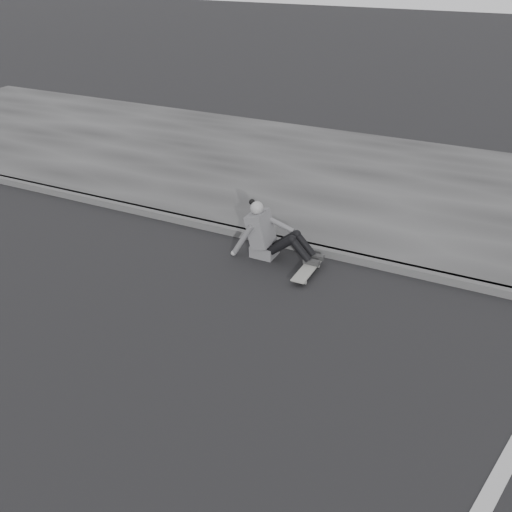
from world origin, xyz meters
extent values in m
plane|color=black|center=(0.00, 0.00, 0.00)|extent=(80.00, 80.00, 0.00)
cube|color=#444444|center=(0.00, 2.58, 0.06)|extent=(24.00, 0.16, 0.12)
cube|color=#353535|center=(0.00, 5.60, 0.06)|extent=(24.00, 6.00, 0.12)
cylinder|color=gray|center=(1.02, 1.66, 0.03)|extent=(0.03, 0.05, 0.05)
cylinder|color=gray|center=(1.17, 1.66, 0.03)|extent=(0.03, 0.05, 0.05)
cylinder|color=gray|center=(1.02, 2.18, 0.03)|extent=(0.03, 0.05, 0.05)
cylinder|color=gray|center=(1.17, 2.18, 0.03)|extent=(0.03, 0.05, 0.05)
cube|color=#313134|center=(1.09, 1.66, 0.06)|extent=(0.16, 0.04, 0.03)
cube|color=#313134|center=(1.09, 2.18, 0.06)|extent=(0.16, 0.04, 0.03)
cube|color=slate|center=(1.09, 1.92, 0.08)|extent=(0.20, 0.78, 0.02)
cube|color=#525255|center=(0.29, 2.17, 0.09)|extent=(0.36, 0.34, 0.18)
cube|color=#525255|center=(0.22, 2.17, 0.43)|extent=(0.37, 0.40, 0.57)
cube|color=#525255|center=(0.09, 2.17, 0.55)|extent=(0.14, 0.30, 0.20)
cylinder|color=gray|center=(0.17, 2.17, 0.67)|extent=(0.09, 0.09, 0.08)
sphere|color=gray|center=(0.16, 2.17, 0.76)|extent=(0.20, 0.20, 0.20)
sphere|color=black|center=(0.07, 2.19, 0.83)|extent=(0.09, 0.09, 0.09)
cylinder|color=black|center=(0.61, 2.08, 0.28)|extent=(0.43, 0.13, 0.39)
cylinder|color=black|center=(0.61, 2.26, 0.28)|extent=(0.43, 0.13, 0.39)
cylinder|color=black|center=(0.91, 2.08, 0.28)|extent=(0.35, 0.11, 0.36)
cylinder|color=black|center=(0.91, 2.26, 0.28)|extent=(0.35, 0.11, 0.36)
sphere|color=black|center=(0.77, 2.08, 0.42)|extent=(0.13, 0.13, 0.13)
sphere|color=black|center=(0.77, 2.26, 0.42)|extent=(0.13, 0.13, 0.13)
cube|color=#2A2A2A|center=(1.09, 2.08, 0.12)|extent=(0.24, 0.08, 0.07)
cube|color=#2A2A2A|center=(1.09, 2.26, 0.12)|extent=(0.24, 0.08, 0.07)
cylinder|color=#525255|center=(0.02, 1.96, 0.29)|extent=(0.38, 0.08, 0.58)
sphere|color=gray|center=(-0.13, 1.95, 0.04)|extent=(0.08, 0.08, 0.08)
cylinder|color=#525255|center=(0.46, 2.33, 0.49)|extent=(0.48, 0.08, 0.21)
camera|label=1|loc=(3.55, -4.73, 4.19)|focal=40.00mm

